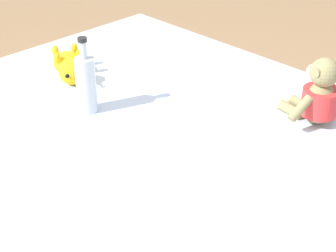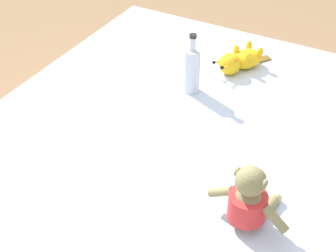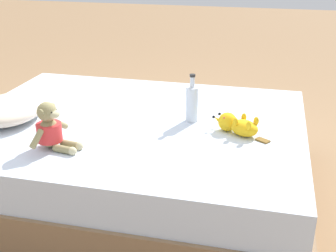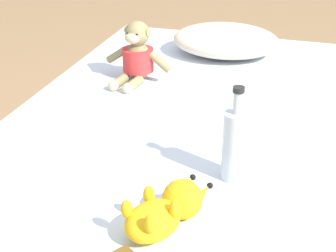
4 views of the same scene
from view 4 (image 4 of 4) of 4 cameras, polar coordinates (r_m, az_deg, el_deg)
The scene contains 6 objects.
ground_plane at distance 2.02m, azimuth 6.21°, elevation -11.29°, with size 16.00×16.00×0.00m, color #93704C.
bed at distance 1.89m, azimuth 6.55°, elevation -5.93°, with size 1.54×1.97×0.46m.
pillow at distance 2.38m, azimuth 6.26°, elevation 9.19°, with size 0.49×0.40×0.13m.
plush_monkey at distance 2.08m, azimuth -3.40°, elevation 7.50°, with size 0.29×0.24×0.24m.
plush_yellow_creature at distance 1.26m, azimuth -0.25°, elevation -9.13°, with size 0.20×0.32×0.10m.
glass_bottle at distance 1.42m, azimuth 7.26°, elevation -1.95°, with size 0.07×0.07×0.27m.
Camera 4 is at (0.25, -1.56, 1.25)m, focal length 56.45 mm.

